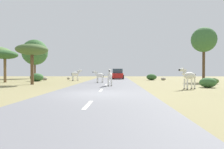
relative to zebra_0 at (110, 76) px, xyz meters
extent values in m
plane|color=#8E8456|center=(-0.50, -6.14, -0.95)|extent=(90.00, 90.00, 0.00)
cube|color=slate|center=(-0.43, -6.14, -0.93)|extent=(6.00, 64.00, 0.05)
cube|color=silver|center=(-0.43, -10.14, -0.90)|extent=(0.16, 2.00, 0.01)
cube|color=silver|center=(-0.43, -4.14, -0.90)|extent=(0.16, 2.00, 0.01)
cube|color=silver|center=(-0.43, 1.86, -0.90)|extent=(0.16, 2.00, 0.01)
cube|color=silver|center=(-0.43, 7.86, -0.90)|extent=(0.16, 2.00, 0.01)
cube|color=silver|center=(-0.43, 13.86, -0.90)|extent=(0.16, 2.00, 0.01)
cube|color=silver|center=(-0.43, 19.86, -0.90)|extent=(0.16, 2.00, 0.01)
ellipsoid|color=silver|center=(0.00, 0.09, 0.02)|extent=(0.42, 1.05, 0.49)
cylinder|color=silver|center=(-0.13, -0.25, -0.55)|extent=(0.10, 0.10, 0.71)
cylinder|color=#28231E|center=(-0.13, -0.25, -0.88)|extent=(0.12, 0.12, 0.05)
cylinder|color=silver|center=(0.13, -0.25, -0.55)|extent=(0.10, 0.10, 0.71)
cylinder|color=#28231E|center=(0.13, -0.25, -0.88)|extent=(0.12, 0.12, 0.05)
cylinder|color=silver|center=(-0.13, 0.43, -0.55)|extent=(0.10, 0.10, 0.71)
cylinder|color=#28231E|center=(-0.13, 0.43, -0.88)|extent=(0.12, 0.12, 0.05)
cylinder|color=silver|center=(0.13, 0.43, -0.55)|extent=(0.10, 0.10, 0.71)
cylinder|color=#28231E|center=(0.13, 0.43, -0.88)|extent=(0.12, 0.12, 0.05)
cylinder|color=silver|center=(0.00, -0.41, 0.27)|extent=(0.19, 0.37, 0.42)
cube|color=black|center=(0.00, -0.41, 0.36)|extent=(0.04, 0.35, 0.29)
ellipsoid|color=silver|center=(0.00, -0.66, 0.43)|extent=(0.19, 0.46, 0.23)
ellipsoid|color=black|center=(0.00, -0.84, 0.41)|extent=(0.13, 0.16, 0.14)
cone|color=silver|center=(-0.07, -0.54, 0.54)|extent=(0.09, 0.09, 0.13)
cone|color=silver|center=(0.07, -0.54, 0.54)|extent=(0.09, 0.09, 0.13)
cylinder|color=black|center=(0.00, 0.61, -0.07)|extent=(0.04, 0.15, 0.42)
ellipsoid|color=silver|center=(-1.37, 5.68, -0.06)|extent=(1.02, 0.78, 0.45)
cylinder|color=silver|center=(-1.71, 5.64, -0.58)|extent=(0.13, 0.13, 0.65)
cylinder|color=#28231E|center=(-1.71, 5.64, -0.88)|extent=(0.15, 0.15, 0.04)
cylinder|color=silver|center=(-1.59, 5.43, -0.58)|extent=(0.13, 0.13, 0.65)
cylinder|color=#28231E|center=(-1.59, 5.43, -0.88)|extent=(0.15, 0.15, 0.04)
cylinder|color=silver|center=(-1.15, 5.93, -0.58)|extent=(0.13, 0.13, 0.65)
cylinder|color=#28231E|center=(-1.15, 5.93, -0.88)|extent=(0.15, 0.15, 0.04)
cylinder|color=silver|center=(-1.04, 5.72, -0.58)|extent=(0.13, 0.13, 0.65)
cylinder|color=#28231E|center=(-1.04, 5.72, -0.88)|extent=(0.15, 0.15, 0.04)
cylinder|color=silver|center=(-1.78, 5.46, 0.17)|extent=(0.38, 0.31, 0.38)
cube|color=black|center=(-1.78, 5.46, 0.25)|extent=(0.30, 0.18, 0.26)
ellipsoid|color=silver|center=(-1.98, 5.36, 0.32)|extent=(0.45, 0.35, 0.21)
ellipsoid|color=black|center=(-2.12, 5.28, 0.30)|extent=(0.19, 0.18, 0.12)
cone|color=silver|center=(-1.91, 5.46, 0.42)|extent=(0.11, 0.11, 0.12)
cone|color=silver|center=(-1.86, 5.35, 0.42)|extent=(0.11, 0.11, 0.12)
cylinder|color=black|center=(-0.95, 5.90, -0.15)|extent=(0.14, 0.09, 0.39)
ellipsoid|color=silver|center=(-5.50, 11.58, 0.06)|extent=(1.20, 1.03, 0.54)
cylinder|color=silver|center=(-5.11, 11.67, -0.56)|extent=(0.16, 0.16, 0.78)
cylinder|color=#28231E|center=(-5.11, 11.67, -0.93)|extent=(0.18, 0.18, 0.05)
cylinder|color=silver|center=(-5.27, 11.91, -0.56)|extent=(0.16, 0.16, 0.78)
cylinder|color=#28231E|center=(-5.27, 11.91, -0.93)|extent=(0.18, 0.18, 0.05)
cylinder|color=silver|center=(-5.72, 11.24, -0.56)|extent=(0.16, 0.16, 0.78)
cylinder|color=#28231E|center=(-5.72, 11.24, -0.93)|extent=(0.18, 0.18, 0.05)
cylinder|color=silver|center=(-5.89, 11.48, -0.56)|extent=(0.16, 0.16, 0.78)
cylinder|color=#28231E|center=(-5.89, 11.48, -0.93)|extent=(0.18, 0.18, 0.05)
cylinder|color=silver|center=(-5.05, 11.89, 0.34)|extent=(0.45, 0.40, 0.46)
cube|color=black|center=(-5.05, 11.89, 0.43)|extent=(0.33, 0.25, 0.32)
ellipsoid|color=silver|center=(-4.83, 12.04, 0.51)|extent=(0.53, 0.45, 0.25)
ellipsoid|color=black|center=(-4.66, 12.15, 0.49)|extent=(0.23, 0.22, 0.15)
cone|color=silver|center=(-4.89, 11.91, 0.63)|extent=(0.13, 0.13, 0.15)
cone|color=silver|center=(-4.97, 12.03, 0.63)|extent=(0.13, 0.13, 0.15)
cylinder|color=black|center=(-5.97, 11.25, -0.05)|extent=(0.16, 0.13, 0.46)
ellipsoid|color=silver|center=(6.08, -2.36, 0.05)|extent=(1.21, 0.92, 0.53)
cylinder|color=silver|center=(5.68, -2.41, -0.57)|extent=(0.15, 0.15, 0.77)
cylinder|color=#28231E|center=(5.68, -2.41, -0.93)|extent=(0.18, 0.18, 0.05)
cylinder|color=silver|center=(5.82, -2.66, -0.57)|extent=(0.15, 0.15, 0.77)
cylinder|color=#28231E|center=(5.82, -2.66, -0.93)|extent=(0.18, 0.18, 0.05)
cylinder|color=silver|center=(6.34, -2.07, -0.57)|extent=(0.15, 0.15, 0.77)
cylinder|color=#28231E|center=(6.34, -2.07, -0.93)|extent=(0.18, 0.18, 0.05)
cylinder|color=silver|center=(6.47, -2.32, -0.57)|extent=(0.15, 0.15, 0.77)
cylinder|color=#28231E|center=(6.47, -2.32, -0.93)|extent=(0.18, 0.18, 0.05)
cylinder|color=silver|center=(5.60, -2.61, 0.32)|extent=(0.45, 0.37, 0.45)
cube|color=black|center=(5.60, -2.61, 0.41)|extent=(0.35, 0.21, 0.31)
ellipsoid|color=silver|center=(5.36, -2.74, 0.49)|extent=(0.53, 0.41, 0.25)
ellipsoid|color=black|center=(5.19, -2.83, 0.47)|extent=(0.22, 0.21, 0.15)
cone|color=silver|center=(5.44, -2.62, 0.61)|extent=(0.12, 0.12, 0.14)
cone|color=silver|center=(5.50, -2.74, 0.61)|extent=(0.12, 0.12, 0.14)
cylinder|color=black|center=(6.58, -2.10, -0.06)|extent=(0.16, 0.11, 0.46)
cube|color=red|center=(0.72, 17.15, -0.32)|extent=(2.00, 4.28, 0.80)
cube|color=#334751|center=(0.71, 16.95, 0.46)|extent=(1.75, 2.28, 0.76)
cube|color=black|center=(0.83, 19.31, -0.60)|extent=(1.72, 0.24, 0.24)
cylinder|color=black|center=(1.69, 18.46, -0.56)|extent=(0.25, 0.69, 0.68)
cylinder|color=black|center=(-0.11, 18.55, -0.56)|extent=(0.25, 0.69, 0.68)
cylinder|color=black|center=(1.55, 15.76, -0.56)|extent=(0.25, 0.69, 0.68)
cylinder|color=black|center=(-0.25, 15.85, -0.56)|extent=(0.25, 0.69, 0.68)
cube|color=#1E479E|center=(0.64, 22.62, -0.32)|extent=(2.02, 4.29, 0.80)
cube|color=#334751|center=(0.63, 22.81, 0.46)|extent=(1.76, 2.29, 0.76)
cube|color=black|center=(0.76, 20.46, -0.60)|extent=(1.72, 0.25, 0.24)
cylinder|color=black|center=(-0.19, 21.22, -0.56)|extent=(0.26, 0.69, 0.68)
cylinder|color=black|center=(1.61, 21.32, -0.56)|extent=(0.26, 0.69, 0.68)
cylinder|color=black|center=(-0.33, 23.91, -0.56)|extent=(0.26, 0.69, 0.68)
cylinder|color=black|center=(1.46, 24.01, -0.56)|extent=(0.26, 0.69, 0.68)
cylinder|color=#4C3823|center=(12.09, 9.58, 1.16)|extent=(0.35, 0.35, 4.23)
sphere|color=#386633|center=(12.09, 9.58, 4.58)|extent=(3.26, 3.26, 3.26)
cylinder|color=brown|center=(-12.92, 6.37, 0.46)|extent=(0.32, 0.32, 2.82)
ellipsoid|color=#2D5628|center=(-12.92, 6.37, 2.39)|extent=(2.99, 2.99, 1.05)
cylinder|color=brown|center=(-15.19, 20.72, 0.58)|extent=(0.32, 0.32, 3.07)
sphere|color=#386633|center=(-15.19, 20.72, 4.05)|extent=(4.83, 4.83, 4.83)
cylinder|color=brown|center=(-7.99, 2.58, 0.54)|extent=(0.32, 0.32, 2.98)
ellipsoid|color=#425B2D|center=(-7.99, 2.58, 2.58)|extent=(3.17, 3.17, 1.11)
ellipsoid|color=#386633|center=(8.08, -0.90, -0.55)|extent=(1.35, 1.22, 0.81)
ellipsoid|color=#4C7038|center=(10.82, 3.97, -0.64)|extent=(1.03, 0.93, 0.62)
ellipsoid|color=#2D5628|center=(5.89, 13.71, -0.48)|extent=(1.56, 1.40, 0.94)
ellipsoid|color=#386633|center=(-10.26, 9.36, -0.42)|extent=(1.78, 1.60, 1.07)
ellipsoid|color=#A89E8C|center=(-7.52, 15.72, -0.76)|extent=(0.49, 0.35, 0.38)
ellipsoid|color=#A89E8C|center=(7.56, 13.03, -0.73)|extent=(0.75, 0.65, 0.44)
ellipsoid|color=gray|center=(-10.44, 12.84, -0.72)|extent=(0.83, 0.66, 0.46)
camera|label=1|loc=(0.70, -17.75, 0.35)|focal=32.61mm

